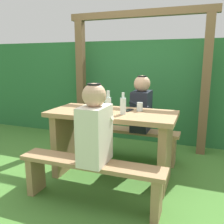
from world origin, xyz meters
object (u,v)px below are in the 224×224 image
Objects in this scene: drinking_glass at (140,107)px; bottle_left at (108,103)px; cell_phone at (128,110)px; bench_far at (127,137)px; bench_near at (91,173)px; person_black_coat at (141,106)px; person_white_shirt at (95,127)px; picnic_table at (112,133)px; bottle_right at (123,105)px.

bottle_left reaches higher than drinking_glass.
bottle_left reaches higher than cell_phone.
drinking_glass is at bearing -57.71° from bench_far.
bench_near is 1.25m from person_black_coat.
cell_phone is (-0.04, -0.47, 0.03)m from person_black_coat.
bottle_left is at bearing -159.18° from drinking_glass.
bench_far is at bearing 122.29° from drinking_glass.
cell_phone is (0.11, 0.67, 0.03)m from person_white_shirt.
person_black_coat is at bearing 66.72° from bottle_left.
bench_near is at bearing -90.00° from picnic_table.
person_white_shirt is at bearing -80.46° from bottle_left.
person_black_coat reaches higher than drinking_glass.
person_black_coat is 3.13× the size of bottle_left.
bench_far is 10.00× the size of cell_phone.
picnic_table is 0.35m from bottle_left.
picnic_table is at bearing 94.92° from person_white_shirt.
bottle_right reaches higher than bench_near.
person_black_coat is 0.45m from drinking_glass.
bench_far is at bearing 92.46° from person_white_shirt.
bottle_right reaches higher than bench_far.
person_black_coat is at bearing -0.97° from bench_far.
bench_far is at bearing 90.00° from bench_near.
person_white_shirt is 0.60m from bottle_left.
bottle_right is at bearing 72.30° from bench_near.
bench_near is 0.45m from person_white_shirt.
person_black_coat is 7.33× the size of drinking_glass.
person_black_coat is at bearing 100.95° from drinking_glass.
bench_near is 1.95× the size of person_white_shirt.
bench_far is at bearing 103.19° from bottle_right.
person_black_coat reaches higher than cell_phone.
person_black_coat is 0.67m from bottle_right.
bench_near is 0.84m from cell_phone.
drinking_glass is at bearing 25.14° from picnic_table.
drinking_glass is 0.43× the size of bottle_right.
cell_phone reaches higher than picnic_table.
person_white_shirt is 0.74m from drinking_glass.
bench_far is 0.89m from bottle_right.
bench_far is 6.08× the size of bottle_right.
bench_far is 1.95× the size of person_white_shirt.
drinking_glass is 0.70× the size of cell_phone.
bottle_left is (-0.05, -0.57, 0.56)m from bench_far.
bottle_left reaches higher than picnic_table.
person_black_coat is at bearing 80.34° from bench_near.
person_black_coat is (0.20, 0.57, 0.23)m from picnic_table.
drinking_glass reaches higher than cell_phone.
bottle_right is at bearing -93.45° from person_black_coat.
person_black_coat is (0.15, 1.14, 0.00)m from person_white_shirt.
picnic_table is 6.08× the size of bottle_right.
picnic_table is at bearing -90.00° from bench_far.
bench_near is at bearing -107.70° from bottle_right.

